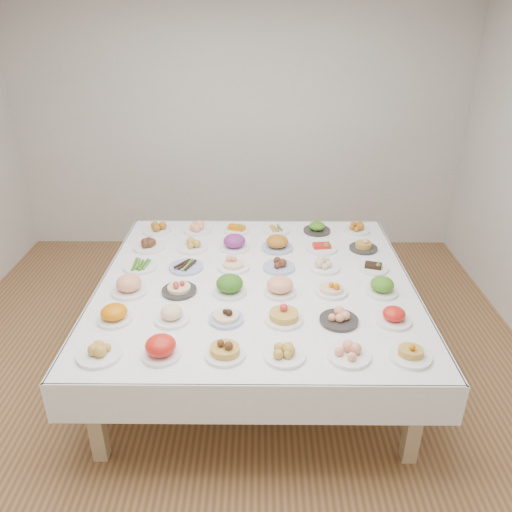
{
  "coord_description": "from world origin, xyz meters",
  "views": [
    {
      "loc": [
        0.24,
        -3.06,
        2.58
      ],
      "look_at": [
        0.21,
        0.35,
        0.88
      ],
      "focal_mm": 35.0,
      "sensor_mm": 36.0,
      "label": 1
    }
  ],
  "objects_px": {
    "display_table": "(256,288)",
    "dish_18": "(141,265)",
    "dish_0": "(99,349)",
    "dish_35": "(357,227)"
  },
  "relations": [
    {
      "from": "display_table",
      "to": "dish_18",
      "type": "bearing_deg",
      "value": 168.09
    },
    {
      "from": "dish_0",
      "to": "dish_35",
      "type": "height_order",
      "value": "dish_0"
    },
    {
      "from": "dish_0",
      "to": "dish_35",
      "type": "xyz_separation_m",
      "value": [
        1.82,
        1.83,
        -0.01
      ]
    },
    {
      "from": "dish_18",
      "to": "dish_35",
      "type": "relative_size",
      "value": 1.12
    },
    {
      "from": "display_table",
      "to": "dish_35",
      "type": "bearing_deg",
      "value": 45.06
    },
    {
      "from": "dish_18",
      "to": "dish_35",
      "type": "bearing_deg",
      "value": 21.67
    },
    {
      "from": "display_table",
      "to": "dish_0",
      "type": "height_order",
      "value": "dish_0"
    },
    {
      "from": "display_table",
      "to": "dish_0",
      "type": "xyz_separation_m",
      "value": [
        -0.91,
        -0.91,
        0.12
      ]
    },
    {
      "from": "display_table",
      "to": "dish_35",
      "type": "height_order",
      "value": "dish_35"
    },
    {
      "from": "display_table",
      "to": "dish_35",
      "type": "relative_size",
      "value": 10.14
    }
  ]
}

